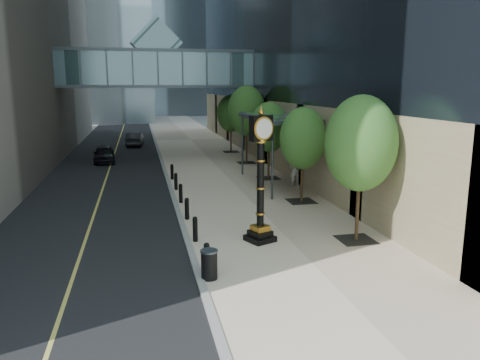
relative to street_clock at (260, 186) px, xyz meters
name	(u,v)px	position (x,y,z in m)	size (l,w,h in m)	color
ground	(294,279)	(0.18, -3.70, -2.30)	(320.00, 320.00, 0.00)	gray
road	(119,142)	(-6.82, 36.30, -2.29)	(8.00, 180.00, 0.02)	black
sidewalk	(190,140)	(1.18, 36.30, -2.27)	(8.00, 180.00, 0.06)	beige
curb	(155,141)	(-2.82, 36.30, -2.27)	(0.25, 180.00, 0.07)	gray
skywalk	(157,67)	(-2.82, 24.30, 5.41)	(17.00, 4.20, 5.80)	slate
entrance_canopy	(276,118)	(3.66, 10.30, 1.89)	(3.00, 8.00, 4.38)	#383F44
bollard_row	(184,201)	(-2.52, 5.30, -1.79)	(0.20, 16.20, 0.90)	black
street_trees	(269,122)	(3.78, 12.40, 1.48)	(2.96, 28.68, 6.09)	black
street_clock	(260,186)	(0.00, 0.00, 0.00)	(1.28, 1.28, 5.17)	black
trash_bin	(209,265)	(-2.52, -3.25, -1.79)	(0.52, 0.52, 0.90)	black
pedestrian	(295,171)	(4.68, 9.58, -1.30)	(0.69, 0.45, 1.89)	#A9A49B
car_near	(104,154)	(-7.36, 21.71, -1.60)	(1.62, 4.02, 1.37)	black
car_far	(135,139)	(-4.97, 32.08, -1.59)	(1.47, 4.23, 1.39)	black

